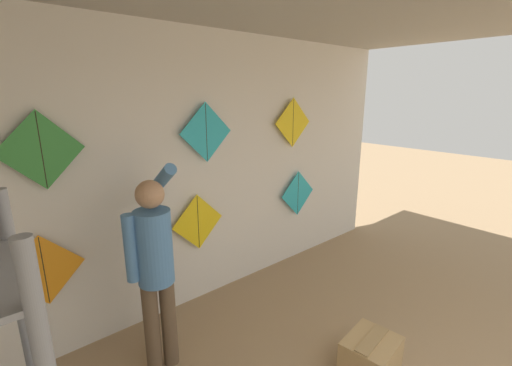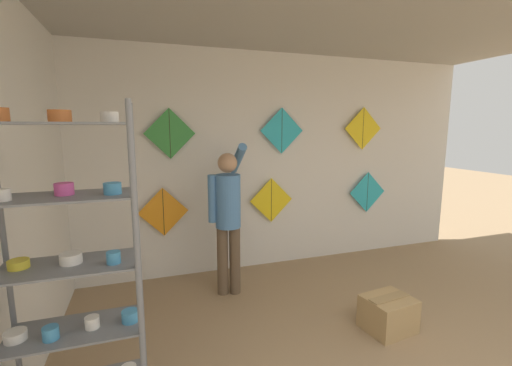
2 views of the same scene
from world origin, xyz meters
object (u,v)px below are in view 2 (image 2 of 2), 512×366
at_px(kite_2, 367,192).
at_px(kite_5, 363,129).
at_px(kite_0, 163,212).
at_px(kite_4, 282,131).
at_px(kite_3, 170,134).
at_px(cardboard_box, 388,314).
at_px(kite_1, 271,200).
at_px(shopkeeper, 228,211).
at_px(shelf_rack, 70,272).

distance_m(kite_2, kite_5, 0.93).
xyz_separation_m(kite_0, kite_4, (1.53, 0.00, 0.96)).
bearing_deg(kite_3, kite_0, 180.00).
xyz_separation_m(kite_0, kite_3, (0.11, 0.00, 0.93)).
bearing_deg(kite_4, cardboard_box, -79.01).
xyz_separation_m(kite_1, kite_5, (1.38, 0.00, 0.94)).
distance_m(shopkeeper, kite_0, 0.88).
bearing_deg(kite_1, shelf_rack, -132.67).
distance_m(cardboard_box, kite_3, 2.98).
bearing_deg(cardboard_box, kite_2, 59.74).
xyz_separation_m(kite_0, kite_2, (2.90, 0.00, 0.07)).
relative_size(kite_2, kite_4, 1.00).
distance_m(kite_2, kite_3, 2.92).
relative_size(shelf_rack, kite_5, 3.37).
xyz_separation_m(kite_0, kite_5, (2.77, 0.00, 0.99)).
xyz_separation_m(shopkeeper, kite_5, (2.12, 0.59, 0.89)).
relative_size(kite_1, kite_2, 1.00).
height_order(shopkeeper, kite_2, shopkeeper).
height_order(shopkeeper, kite_3, kite_3).
distance_m(kite_0, kite_1, 1.39).
xyz_separation_m(shelf_rack, kite_2, (3.51, 2.17, -0.17)).
distance_m(shopkeeper, kite_1, 0.94).
distance_m(shopkeeper, cardboard_box, 1.87).
bearing_deg(kite_2, kite_1, 180.00).
bearing_deg(kite_1, shopkeeper, -141.53).
bearing_deg(kite_0, kite_3, 0.00).
height_order(shelf_rack, kite_5, kite_5).
bearing_deg(shelf_rack, kite_2, 31.75).
distance_m(kite_3, kite_4, 1.42).
height_order(kite_1, kite_3, kite_3).
relative_size(shelf_rack, kite_1, 3.37).
relative_size(cardboard_box, kite_5, 0.79).
relative_size(shopkeeper, kite_5, 2.86).
relative_size(cardboard_box, kite_1, 0.79).
height_order(kite_0, kite_3, kite_3).
bearing_deg(kite_0, kite_2, 0.00).
bearing_deg(kite_3, cardboard_box, -45.04).
bearing_deg(shelf_rack, kite_5, 32.73).
bearing_deg(kite_3, kite_2, 0.00).
bearing_deg(cardboard_box, kite_5, 63.00).
relative_size(cardboard_box, kite_4, 0.79).
relative_size(shelf_rack, kite_4, 3.37).
height_order(shelf_rack, kite_4, kite_4).
relative_size(cardboard_box, kite_0, 0.79).
distance_m(kite_0, kite_3, 0.94).
relative_size(kite_0, kite_2, 1.00).
bearing_deg(kite_2, kite_4, 180.00).
bearing_deg(kite_3, kite_1, 0.00).
bearing_deg(shelf_rack, shopkeeper, 51.43).
distance_m(kite_1, kite_4, 0.92).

